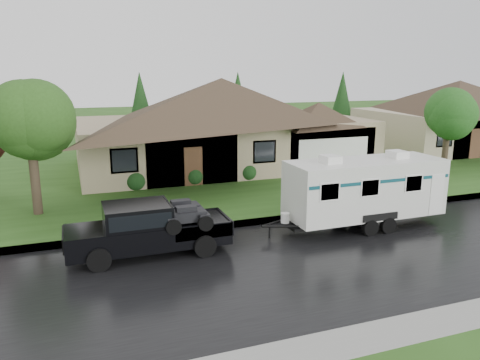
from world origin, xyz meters
The scene contains 11 objects.
ground centered at (0.00, 0.00, 0.00)m, with size 140.00×140.00×0.00m, color #284E18.
road centered at (0.00, -2.00, 0.01)m, with size 140.00×8.00×0.01m, color black.
curb centered at (0.00, 2.25, 0.07)m, with size 140.00×0.50×0.15m, color gray.
lawn centered at (0.00, 15.00, 0.07)m, with size 140.00×26.00×0.15m, color #284E18.
house_main centered at (2.29, 13.84, 3.59)m, with size 19.44×10.80×6.90m.
house_neighbor centered at (22.27, 14.34, 3.32)m, with size 15.12×9.72×6.45m.
tree_left_green centered at (-8.89, 6.34, 4.09)m, with size 3.43×3.43×5.68m.
tree_right_green centered at (13.92, 7.01, 3.54)m, with size 2.96×2.96×4.90m.
shrub_row centered at (2.00, 9.30, 0.65)m, with size 13.60×1.00×1.00m.
pickup_truck centered at (-5.15, 0.46, 0.98)m, with size 5.48×2.08×1.83m.
travel_trailer centered at (3.65, 0.46, 1.61)m, with size 6.76×2.38×3.03m.
Camera 1 is at (-7.34, -14.93, 6.21)m, focal length 35.00 mm.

